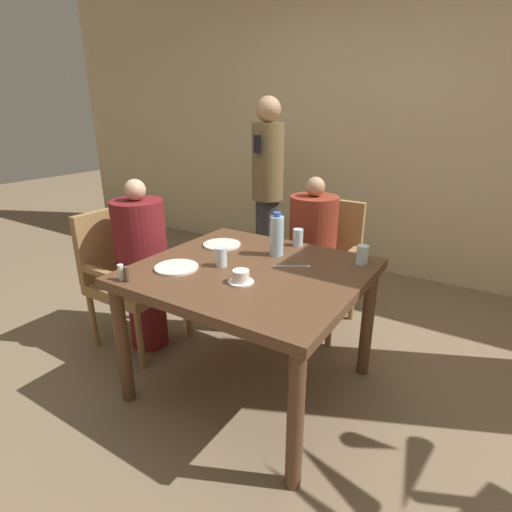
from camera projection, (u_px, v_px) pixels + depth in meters
name	position (u px, v px, depth m)	size (l,w,h in m)	color
ground_plane	(251.00, 384.00, 2.32)	(16.00, 16.00, 0.00)	#7A664C
wall_back	(383.00, 121.00, 3.55)	(8.00, 0.06, 2.80)	#C6B289
dining_table	(251.00, 284.00, 2.10)	(1.13, 1.04, 0.73)	brown
chair_left_side	(129.00, 271.00, 2.62)	(0.51, 0.51, 0.90)	olive
diner_in_left_chair	(143.00, 265.00, 2.53)	(0.32, 0.32, 1.12)	maroon
chair_far_side	(320.00, 258.00, 2.86)	(0.51, 0.51, 0.90)	olive
diner_in_far_chair	(312.00, 255.00, 2.73)	(0.32, 0.32, 1.09)	maroon
standing_host	(268.00, 187.00, 3.47)	(0.27, 0.31, 1.60)	#2D2D33
plate_main_left	(222.00, 245.00, 2.40)	(0.22, 0.22, 0.01)	white
plate_main_right	(176.00, 267.00, 2.06)	(0.22, 0.22, 0.01)	white
teacup_with_saucer	(241.00, 277.00, 1.88)	(0.12, 0.12, 0.06)	white
water_bottle	(277.00, 235.00, 2.21)	(0.08, 0.08, 0.25)	silver
glass_tall_near	(221.00, 257.00, 2.07)	(0.06, 0.06, 0.10)	silver
glass_tall_mid	(298.00, 237.00, 2.39)	(0.06, 0.06, 0.10)	silver
glass_tall_far	(362.00, 255.00, 2.10)	(0.06, 0.06, 0.10)	silver
salt_shaker	(121.00, 272.00, 1.91)	(0.03, 0.03, 0.08)	white
pepper_shaker	(127.00, 274.00, 1.89)	(0.03, 0.03, 0.07)	#4C3D2D
fork_beside_plate	(296.00, 266.00, 2.08)	(0.17, 0.12, 0.00)	silver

